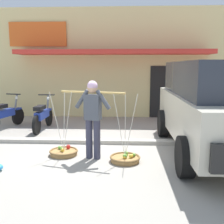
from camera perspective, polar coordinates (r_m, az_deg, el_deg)
ground_plane at (r=6.51m, az=-4.17°, el=-8.26°), size 90.00×90.00×0.00m
sidewalk_curb at (r=7.16m, az=-3.50°, el=-6.16°), size 20.00×0.24×0.10m
fruit_vendor at (r=5.81m, az=-4.07°, el=-0.51°), size 1.40×0.41×1.70m
fruit_basket_left_side at (r=5.82m, az=2.79°, el=-9.66°), size 0.65×0.65×1.45m
fruit_basket_right_side at (r=6.32m, az=-10.11°, el=-8.22°), size 0.65×0.65×1.45m
motorcycle_nearest_shop at (r=9.36m, az=-21.56°, el=-0.54°), size 0.64×1.78×1.09m
motorcycle_second_in_row at (r=8.76m, az=-14.36°, el=-0.82°), size 0.54×1.82×1.09m
parked_truck at (r=6.63m, az=20.76°, el=1.51°), size 2.17×4.81×2.10m
storefront_building at (r=13.11m, az=0.90°, el=10.09°), size 13.00×6.00×4.20m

